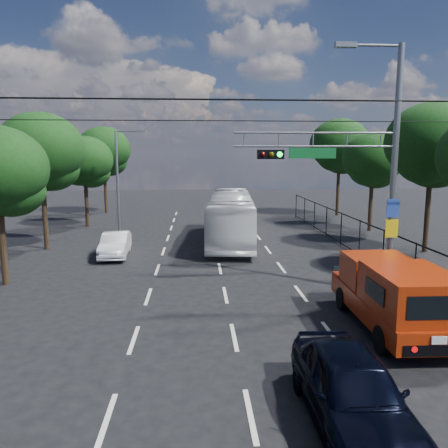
{
  "coord_description": "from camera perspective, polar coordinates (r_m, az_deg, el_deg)",
  "views": [
    {
      "loc": [
        -1.09,
        -8.42,
        5.45
      ],
      "look_at": [
        -0.04,
        8.14,
        2.8
      ],
      "focal_mm": 35.0,
      "sensor_mm": 36.0,
      "label": 1
    }
  ],
  "objects": [
    {
      "name": "utility_wires",
      "position": [
        17.38,
        -0.0,
        14.97
      ],
      "size": [
        22.0,
        5.04,
        0.74
      ],
      "color": "black",
      "rests_on": "ground"
    },
    {
      "name": "white_bus",
      "position": [
        27.37,
        0.84,
        0.93
      ],
      "size": [
        3.5,
        11.45,
        3.14
      ],
      "primitive_type": "imported",
      "rotation": [
        0.0,
        0.0,
        -0.08
      ],
      "color": "silver",
      "rests_on": "ground"
    },
    {
      "name": "tree_left_c",
      "position": [
        26.89,
        -22.73,
        8.27
      ],
      "size": [
        4.8,
        4.8,
        7.8
      ],
      "color": "black",
      "rests_on": "ground"
    },
    {
      "name": "fence_right",
      "position": [
        22.78,
        18.9,
        -2.6
      ],
      "size": [
        0.06,
        34.03,
        2.0
      ],
      "color": "black",
      "rests_on": "ground"
    },
    {
      "name": "tree_right_c",
      "position": [
        26.76,
        25.54,
        8.81
      ],
      "size": [
        5.1,
        5.1,
        8.29
      ],
      "color": "black",
      "rests_on": "ground"
    },
    {
      "name": "streetlight_left",
      "position": [
        30.9,
        -13.46,
        6.04
      ],
      "size": [
        2.09,
        0.22,
        7.08
      ],
      "color": "slate",
      "rests_on": "ground"
    },
    {
      "name": "tree_right_d",
      "position": [
        32.92,
        18.88,
        7.56
      ],
      "size": [
        4.32,
        4.32,
        7.02
      ],
      "color": "black",
      "rests_on": "ground"
    },
    {
      "name": "navy_hatchback",
      "position": [
        9.74,
        16.39,
        -20.04
      ],
      "size": [
        1.87,
        4.55,
        1.54
      ],
      "primitive_type": "imported",
      "rotation": [
        0.0,
        0.0,
        -0.01
      ],
      "color": "black",
      "rests_on": "ground"
    },
    {
      "name": "white_van",
      "position": [
        24.29,
        -14.02,
        -2.62
      ],
      "size": [
        1.53,
        3.94,
        1.28
      ],
      "primitive_type": "imported",
      "rotation": [
        0.0,
        0.0,
        0.04
      ],
      "color": "white",
      "rests_on": "ground"
    },
    {
      "name": "tree_left_e",
      "position": [
        42.3,
        -15.39,
        8.87
      ],
      "size": [
        4.92,
        4.92,
        7.99
      ],
      "color": "black",
      "rests_on": "ground"
    },
    {
      "name": "lane_markings",
      "position": [
        23.1,
        -0.82,
        -4.56
      ],
      "size": [
        6.12,
        38.0,
        0.01
      ],
      "color": "beige",
      "rests_on": "ground"
    },
    {
      "name": "red_pickup",
      "position": [
        14.73,
        21.23,
        -8.46
      ],
      "size": [
        2.29,
        5.95,
        2.19
      ],
      "color": "black",
      "rests_on": "ground"
    },
    {
      "name": "ground",
      "position": [
        10.09,
        3.46,
        -23.65
      ],
      "size": [
        120.0,
        120.0,
        0.0
      ],
      "primitive_type": "plane",
      "color": "black",
      "rests_on": "ground"
    },
    {
      "name": "signal_mast",
      "position": [
        17.61,
        17.79,
        7.97
      ],
      "size": [
        6.43,
        0.39,
        9.5
      ],
      "color": "slate",
      "rests_on": "ground"
    },
    {
      "name": "tree_left_d",
      "position": [
        34.46,
        -17.7,
        7.44
      ],
      "size": [
        4.2,
        4.2,
        6.83
      ],
      "color": "black",
      "rests_on": "ground"
    },
    {
      "name": "tree_right_e",
      "position": [
        40.49,
        14.88,
        9.47
      ],
      "size": [
        5.28,
        5.28,
        8.58
      ],
      "color": "black",
      "rests_on": "ground"
    }
  ]
}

